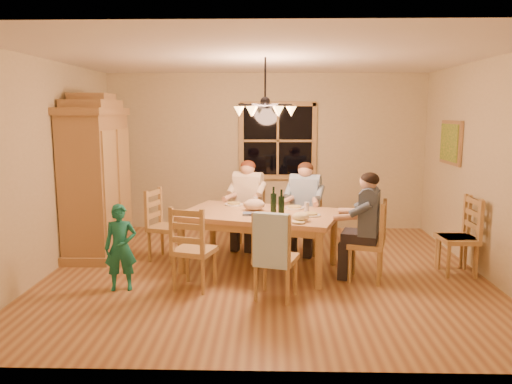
{
  "coord_description": "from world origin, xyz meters",
  "views": [
    {
      "loc": [
        0.05,
        -6.2,
        2.04
      ],
      "look_at": [
        -0.11,
        0.1,
        1.03
      ],
      "focal_mm": 35.0,
      "sensor_mm": 36.0,
      "label": 1
    }
  ],
  "objects_px": {
    "dining_table": "(260,220)",
    "wine_bottle_b": "(281,203)",
    "chair_far_right": "(304,232)",
    "adult_plaid_man": "(305,196)",
    "wine_bottle_a": "(274,199)",
    "chair_spare_front": "(456,249)",
    "chair_near_right": "(276,271)",
    "chair_near_left": "(195,263)",
    "chair_spare_back": "(458,251)",
    "chair_end_right": "(366,256)",
    "chair_far_left": "(248,228)",
    "adult_woman": "(248,193)",
    "child": "(121,247)",
    "chair_end_left": "(167,238)",
    "chandelier": "(265,109)",
    "armoire": "(97,182)"
  },
  "relations": [
    {
      "from": "child",
      "to": "chair_spare_back",
      "type": "bearing_deg",
      "value": -0.29
    },
    {
      "from": "chandelier",
      "to": "chair_near_right",
      "type": "distance_m",
      "value": 2.0
    },
    {
      "from": "dining_table",
      "to": "chair_end_left",
      "type": "bearing_deg",
      "value": 162.99
    },
    {
      "from": "armoire",
      "to": "chair_end_left",
      "type": "distance_m",
      "value": 1.32
    },
    {
      "from": "chandelier",
      "to": "chair_far_left",
      "type": "relative_size",
      "value": 0.78
    },
    {
      "from": "chair_end_right",
      "to": "chair_spare_back",
      "type": "bearing_deg",
      "value": -60.81
    },
    {
      "from": "chair_spare_front",
      "to": "chair_end_left",
      "type": "bearing_deg",
      "value": 77.69
    },
    {
      "from": "dining_table",
      "to": "chair_spare_back",
      "type": "height_order",
      "value": "chair_spare_back"
    },
    {
      "from": "child",
      "to": "armoire",
      "type": "bearing_deg",
      "value": 107.4
    },
    {
      "from": "chair_far_right",
      "to": "adult_plaid_man",
      "type": "distance_m",
      "value": 0.54
    },
    {
      "from": "adult_plaid_man",
      "to": "chair_spare_front",
      "type": "bearing_deg",
      "value": 172.6
    },
    {
      "from": "adult_woman",
      "to": "child",
      "type": "distance_m",
      "value": 2.34
    },
    {
      "from": "chair_far_right",
      "to": "chair_spare_front",
      "type": "height_order",
      "value": "same"
    },
    {
      "from": "chair_far_right",
      "to": "adult_plaid_man",
      "type": "height_order",
      "value": "adult_plaid_man"
    },
    {
      "from": "chair_end_right",
      "to": "dining_table",
      "type": "bearing_deg",
      "value": 90.0
    },
    {
      "from": "chair_near_right",
      "to": "wine_bottle_b",
      "type": "height_order",
      "value": "wine_bottle_b"
    },
    {
      "from": "chair_far_left",
      "to": "wine_bottle_a",
      "type": "relative_size",
      "value": 3.0
    },
    {
      "from": "adult_woman",
      "to": "wine_bottle_a",
      "type": "relative_size",
      "value": 2.65
    },
    {
      "from": "chandelier",
      "to": "wine_bottle_a",
      "type": "distance_m",
      "value": 1.17
    },
    {
      "from": "armoire",
      "to": "wine_bottle_b",
      "type": "xyz_separation_m",
      "value": [
        2.63,
        -0.89,
        -0.13
      ]
    },
    {
      "from": "adult_plaid_man",
      "to": "adult_woman",
      "type": "bearing_deg",
      "value": 0.0
    },
    {
      "from": "dining_table",
      "to": "chair_near_right",
      "type": "xyz_separation_m",
      "value": [
        0.2,
        -1.03,
        -0.36
      ]
    },
    {
      "from": "chair_near_left",
      "to": "chair_end_left",
      "type": "distance_m",
      "value": 1.28
    },
    {
      "from": "chair_near_left",
      "to": "adult_plaid_man",
      "type": "bearing_deg",
      "value": 64.8
    },
    {
      "from": "wine_bottle_a",
      "to": "chair_spare_front",
      "type": "height_order",
      "value": "wine_bottle_a"
    },
    {
      "from": "chair_near_right",
      "to": "child",
      "type": "height_order",
      "value": "child"
    },
    {
      "from": "chandelier",
      "to": "adult_plaid_man",
      "type": "height_order",
      "value": "chandelier"
    },
    {
      "from": "wine_bottle_b",
      "to": "chair_near_right",
      "type": "bearing_deg",
      "value": -95.18
    },
    {
      "from": "chair_far_left",
      "to": "wine_bottle_b",
      "type": "distance_m",
      "value": 1.46
    },
    {
      "from": "chair_far_left",
      "to": "wine_bottle_a",
      "type": "distance_m",
      "value": 1.25
    },
    {
      "from": "dining_table",
      "to": "wine_bottle_b",
      "type": "height_order",
      "value": "wine_bottle_b"
    },
    {
      "from": "dining_table",
      "to": "chair_near_right",
      "type": "height_order",
      "value": "chair_near_right"
    },
    {
      "from": "dining_table",
      "to": "wine_bottle_b",
      "type": "relative_size",
      "value": 6.78
    },
    {
      "from": "chair_end_left",
      "to": "wine_bottle_b",
      "type": "relative_size",
      "value": 3.0
    },
    {
      "from": "chair_near_left",
      "to": "adult_plaid_man",
      "type": "distance_m",
      "value": 2.13
    },
    {
      "from": "chair_near_left",
      "to": "wine_bottle_b",
      "type": "xyz_separation_m",
      "value": [
        1.02,
        0.55,
        0.62
      ]
    },
    {
      "from": "chair_far_right",
      "to": "wine_bottle_a",
      "type": "xyz_separation_m",
      "value": [
        -0.46,
        -0.76,
        0.62
      ]
    },
    {
      "from": "chair_end_left",
      "to": "adult_woman",
      "type": "height_order",
      "value": "adult_woman"
    },
    {
      "from": "chair_end_right",
      "to": "wine_bottle_a",
      "type": "bearing_deg",
      "value": 86.65
    },
    {
      "from": "chair_near_left",
      "to": "chair_spare_back",
      "type": "bearing_deg",
      "value": 27.54
    },
    {
      "from": "adult_plaid_man",
      "to": "child",
      "type": "distance_m",
      "value": 2.76
    },
    {
      "from": "chair_near_right",
      "to": "adult_plaid_man",
      "type": "relative_size",
      "value": 1.13
    },
    {
      "from": "chair_end_right",
      "to": "chair_spare_front",
      "type": "xyz_separation_m",
      "value": [
        1.21,
        0.33,
        0.0
      ]
    },
    {
      "from": "child",
      "to": "wine_bottle_a",
      "type": "bearing_deg",
      "value": 15.69
    },
    {
      "from": "chair_far_left",
      "to": "wine_bottle_a",
      "type": "xyz_separation_m",
      "value": [
        0.38,
        -1.02,
        0.62
      ]
    },
    {
      "from": "wine_bottle_b",
      "to": "chair_spare_front",
      "type": "relative_size",
      "value": 0.33
    },
    {
      "from": "adult_woman",
      "to": "chair_near_left",
      "type": "bearing_deg",
      "value": 90.0
    },
    {
      "from": "chair_end_right",
      "to": "chair_near_right",
      "type": "bearing_deg",
      "value": 136.74
    },
    {
      "from": "chair_near_left",
      "to": "chair_spare_front",
      "type": "distance_m",
      "value": 3.33
    },
    {
      "from": "adult_plaid_man",
      "to": "chair_spare_back",
      "type": "distance_m",
      "value": 2.16
    }
  ]
}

